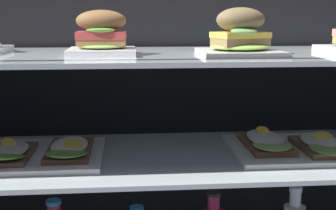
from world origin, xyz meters
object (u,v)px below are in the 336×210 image
Objects in this scene: plated_roll_sandwich_near_left_corner at (102,37)px; plated_roll_sandwich_right_of_center at (240,37)px; open_sandwich_tray_far_left at (291,146)px; open_sandwich_tray_far_right at (41,153)px.

plated_roll_sandwich_right_of_center is at bearing -3.79° from plated_roll_sandwich_near_left_corner.
plated_roll_sandwich_right_of_center is 0.61× the size of open_sandwich_tray_far_left.
plated_roll_sandwich_near_left_corner is at bearing 176.21° from plated_roll_sandwich_right_of_center.
open_sandwich_tray_far_right is 1.00× the size of open_sandwich_tray_far_left.
open_sandwich_tray_far_right is at bearing -179.64° from open_sandwich_tray_far_left.
open_sandwich_tray_far_right is at bearing 171.95° from plated_roll_sandwich_near_left_corner.
open_sandwich_tray_far_left is (0.52, 0.03, -0.31)m from plated_roll_sandwich_near_left_corner.
plated_roll_sandwich_near_left_corner reaches higher than open_sandwich_tray_far_left.
open_sandwich_tray_far_left is (0.17, 0.05, -0.31)m from plated_roll_sandwich_right_of_center.
plated_roll_sandwich_right_of_center reaches higher than open_sandwich_tray_far_left.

